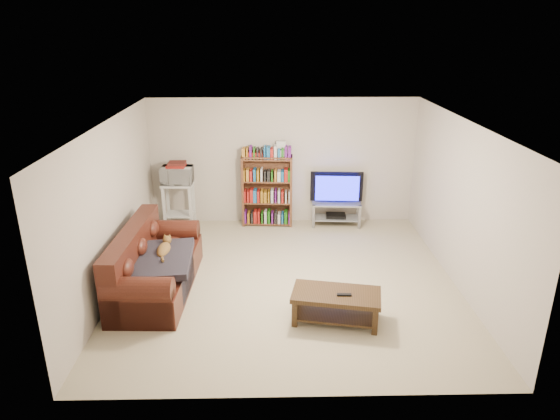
{
  "coord_description": "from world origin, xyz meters",
  "views": [
    {
      "loc": [
        -0.25,
        -6.68,
        3.64
      ],
      "look_at": [
        -0.1,
        0.4,
        1.0
      ],
      "focal_mm": 32.0,
      "sensor_mm": 36.0,
      "label": 1
    }
  ],
  "objects_px": {
    "coffee_table": "(336,301)",
    "tv_stand": "(336,210)",
    "sofa": "(152,269)",
    "bookshelf": "(267,190)"
  },
  "relations": [
    {
      "from": "coffee_table",
      "to": "tv_stand",
      "type": "height_order",
      "value": "tv_stand"
    },
    {
      "from": "sofa",
      "to": "coffee_table",
      "type": "height_order",
      "value": "sofa"
    },
    {
      "from": "sofa",
      "to": "bookshelf",
      "type": "relative_size",
      "value": 1.61
    },
    {
      "from": "sofa",
      "to": "tv_stand",
      "type": "height_order",
      "value": "sofa"
    },
    {
      "from": "coffee_table",
      "to": "bookshelf",
      "type": "height_order",
      "value": "bookshelf"
    },
    {
      "from": "tv_stand",
      "to": "coffee_table",
      "type": "bearing_deg",
      "value": -93.57
    },
    {
      "from": "bookshelf",
      "to": "tv_stand",
      "type": "bearing_deg",
      "value": 0.87
    },
    {
      "from": "coffee_table",
      "to": "bookshelf",
      "type": "relative_size",
      "value": 0.89
    },
    {
      "from": "coffee_table",
      "to": "bookshelf",
      "type": "distance_m",
      "value": 3.52
    },
    {
      "from": "tv_stand",
      "to": "bookshelf",
      "type": "bearing_deg",
      "value": -178.97
    }
  ]
}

